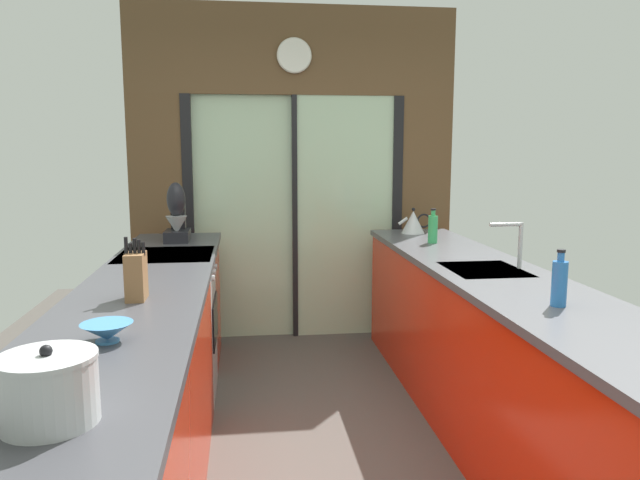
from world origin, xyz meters
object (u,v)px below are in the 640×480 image
at_px(kettle, 413,222).
at_px(soap_bottle_near, 559,282).
at_px(mixing_bowl, 107,332).
at_px(soap_bottle_far, 433,228).
at_px(stock_pot, 49,389).
at_px(stand_mixer, 177,219).
at_px(oven_range, 169,326).
at_px(knife_block, 136,275).

xyz_separation_m(kettle, soap_bottle_near, (-0.00, -2.21, 0.01)).
bearing_deg(mixing_bowl, soap_bottle_far, 47.87).
xyz_separation_m(stock_pot, soap_bottle_far, (1.78, 2.59, 0.02)).
xyz_separation_m(stand_mixer, soap_bottle_near, (1.78, -2.02, -0.06)).
distance_m(oven_range, knife_block, 1.28).
height_order(kettle, soap_bottle_near, soap_bottle_near).
relative_size(mixing_bowl, stand_mixer, 0.42).
bearing_deg(stand_mixer, kettle, 6.02).
bearing_deg(soap_bottle_far, soap_bottle_near, -90.00).
height_order(knife_block, stand_mixer, stand_mixer).
bearing_deg(kettle, soap_bottle_far, -90.22).
xyz_separation_m(knife_block, stand_mixer, (0.00, 1.68, 0.05)).
bearing_deg(stock_pot, soap_bottle_near, 26.19).
bearing_deg(soap_bottle_far, stand_mixer, 170.24).
bearing_deg(mixing_bowl, kettle, 54.11).
xyz_separation_m(mixing_bowl, stock_pot, (0.00, -0.62, 0.05)).
distance_m(oven_range, soap_bottle_near, 2.40).
bearing_deg(oven_range, knife_block, -89.08).
bearing_deg(soap_bottle_near, soap_bottle_far, 90.00).
xyz_separation_m(stand_mixer, stock_pot, (-0.00, -2.90, -0.07)).
relative_size(mixing_bowl, knife_block, 0.64).
xyz_separation_m(knife_block, soap_bottle_far, (1.78, 1.38, -0.01)).
height_order(oven_range, stand_mixer, stand_mixer).
bearing_deg(soap_bottle_near, stand_mixer, 131.39).
height_order(knife_block, soap_bottle_near, knife_block).
xyz_separation_m(kettle, soap_bottle_far, (-0.00, -0.49, 0.01)).
xyz_separation_m(oven_range, knife_block, (0.02, -1.15, 0.57)).
height_order(mixing_bowl, knife_block, knife_block).
xyz_separation_m(mixing_bowl, knife_block, (-0.00, 0.59, 0.07)).
distance_m(oven_range, soap_bottle_far, 1.90).
relative_size(stock_pot, soap_bottle_near, 0.97).
distance_m(stand_mixer, stock_pot, 2.90).
bearing_deg(soap_bottle_far, stock_pot, -124.51).
bearing_deg(soap_bottle_near, knife_block, 169.29).
xyz_separation_m(stock_pot, kettle, (1.78, 3.08, 0.00)).
relative_size(knife_block, stand_mixer, 0.66).
distance_m(mixing_bowl, stand_mixer, 2.28).
relative_size(stand_mixer, soap_bottle_near, 1.73).
relative_size(kettle, soap_bottle_far, 1.09).
bearing_deg(oven_range, stock_pot, -89.55).
relative_size(mixing_bowl, kettle, 0.68).
bearing_deg(knife_block, stock_pot, -90.00).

